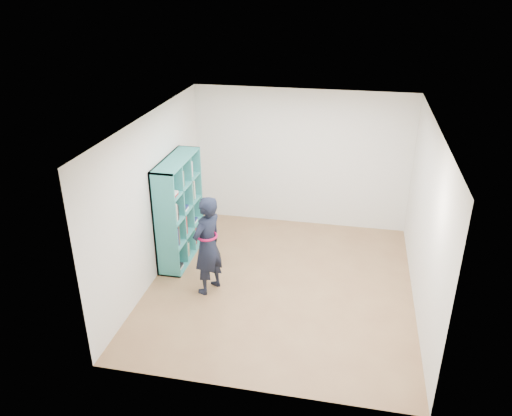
# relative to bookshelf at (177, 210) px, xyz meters

# --- Properties ---
(floor) EXTENTS (4.50, 4.50, 0.00)m
(floor) POSITION_rel_bookshelf_xyz_m (1.83, -0.51, -0.87)
(floor) COLOR brown
(floor) RESTS_ON ground
(ceiling) EXTENTS (4.50, 4.50, 0.00)m
(ceiling) POSITION_rel_bookshelf_xyz_m (1.83, -0.51, 1.73)
(ceiling) COLOR white
(ceiling) RESTS_ON wall_back
(wall_left) EXTENTS (0.02, 4.50, 2.60)m
(wall_left) POSITION_rel_bookshelf_xyz_m (-0.17, -0.51, 0.43)
(wall_left) COLOR silver
(wall_left) RESTS_ON floor
(wall_right) EXTENTS (0.02, 4.50, 2.60)m
(wall_right) POSITION_rel_bookshelf_xyz_m (3.83, -0.51, 0.43)
(wall_right) COLOR silver
(wall_right) RESTS_ON floor
(wall_back) EXTENTS (4.00, 0.02, 2.60)m
(wall_back) POSITION_rel_bookshelf_xyz_m (1.83, 1.74, 0.43)
(wall_back) COLOR silver
(wall_back) RESTS_ON floor
(wall_front) EXTENTS (4.00, 0.02, 2.60)m
(wall_front) POSITION_rel_bookshelf_xyz_m (1.83, -2.76, 0.43)
(wall_front) COLOR silver
(wall_front) RESTS_ON floor
(bookshelf) EXTENTS (0.39, 1.33, 1.77)m
(bookshelf) POSITION_rel_bookshelf_xyz_m (0.00, 0.00, 0.00)
(bookshelf) COLOR teal
(bookshelf) RESTS_ON floor
(person) EXTENTS (0.57, 0.67, 1.55)m
(person) POSITION_rel_bookshelf_xyz_m (0.77, -0.87, -0.09)
(person) COLOR black
(person) RESTS_ON floor
(smartphone) EXTENTS (0.03, 0.09, 0.13)m
(smartphone) POSITION_rel_bookshelf_xyz_m (0.69, -0.73, 0.01)
(smartphone) COLOR silver
(smartphone) RESTS_ON person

